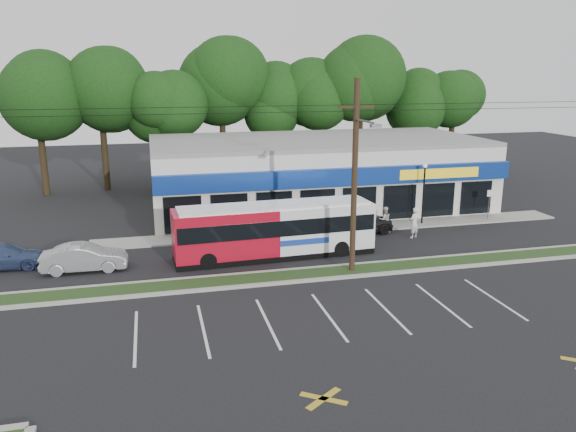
# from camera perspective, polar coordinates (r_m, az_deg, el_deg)

# --- Properties ---
(ground) EXTENTS (120.00, 120.00, 0.00)m
(ground) POSITION_cam_1_polar(r_m,az_deg,el_deg) (28.27, 1.43, -6.87)
(ground) COLOR black
(ground) RESTS_ON ground
(grass_strip) EXTENTS (40.00, 1.60, 0.12)m
(grass_strip) POSITION_cam_1_polar(r_m,az_deg,el_deg) (29.15, 0.91, -6.06)
(grass_strip) COLOR #213816
(grass_strip) RESTS_ON ground
(curb_south) EXTENTS (40.00, 0.25, 0.14)m
(curb_south) POSITION_cam_1_polar(r_m,az_deg,el_deg) (28.38, 1.35, -6.63)
(curb_south) COLOR #9E9E93
(curb_south) RESTS_ON ground
(curb_north) EXTENTS (40.00, 0.25, 0.14)m
(curb_north) POSITION_cam_1_polar(r_m,az_deg,el_deg) (29.92, 0.50, -5.49)
(curb_north) COLOR #9E9E93
(curb_north) RESTS_ON ground
(sidewalk) EXTENTS (32.00, 2.20, 0.10)m
(sidewalk) POSITION_cam_1_polar(r_m,az_deg,el_deg) (37.82, 5.16, -1.27)
(sidewalk) COLOR #9E9E93
(sidewalk) RESTS_ON ground
(strip_mall) EXTENTS (25.00, 12.55, 5.30)m
(strip_mall) POSITION_cam_1_polar(r_m,az_deg,el_deg) (43.81, 2.92, 4.44)
(strip_mall) COLOR silver
(strip_mall) RESTS_ON ground
(utility_pole) EXTENTS (50.00, 2.77, 10.00)m
(utility_pole) POSITION_cam_1_polar(r_m,az_deg,el_deg) (28.50, 6.52, 4.54)
(utility_pole) COLOR black
(utility_pole) RESTS_ON ground
(lamp_post) EXTENTS (0.30, 0.30, 4.25)m
(lamp_post) POSITION_cam_1_polar(r_m,az_deg,el_deg) (39.37, 13.64, 2.92)
(lamp_post) COLOR black
(lamp_post) RESTS_ON ground
(sign_post) EXTENTS (0.45, 0.10, 2.23)m
(sign_post) POSITION_cam_1_polar(r_m,az_deg,el_deg) (41.92, 19.78, 1.60)
(sign_post) COLOR #59595E
(sign_post) RESTS_ON ground
(tree_line) EXTENTS (46.76, 6.76, 11.83)m
(tree_line) POSITION_cam_1_polar(r_m,az_deg,el_deg) (52.57, -1.84, 12.45)
(tree_line) COLOR black
(tree_line) RESTS_ON ground
(metrobus) EXTENTS (11.52, 2.93, 3.07)m
(metrobus) POSITION_cam_1_polar(r_m,az_deg,el_deg) (31.81, -1.35, -1.32)
(metrobus) COLOR #AE0D21
(metrobus) RESTS_ON ground
(car_dark) EXTENTS (5.22, 2.86, 1.68)m
(car_dark) POSITION_cam_1_polar(r_m,az_deg,el_deg) (36.63, 6.93, -0.56)
(car_dark) COLOR black
(car_dark) RESTS_ON ground
(car_silver) EXTENTS (4.41, 1.60, 1.44)m
(car_silver) POSITION_cam_1_polar(r_m,az_deg,el_deg) (31.68, -19.99, -4.00)
(car_silver) COLOR #94959B
(car_silver) RESTS_ON ground
(car_blue) EXTENTS (4.65, 2.07, 1.33)m
(car_blue) POSITION_cam_1_polar(r_m,az_deg,el_deg) (33.88, -27.00, -3.66)
(car_blue) COLOR navy
(car_blue) RESTS_ON ground
(pedestrian_a) EXTENTS (0.85, 0.76, 1.96)m
(pedestrian_a) POSITION_cam_1_polar(r_m,az_deg,el_deg) (36.43, 12.69, -0.67)
(pedestrian_a) COLOR silver
(pedestrian_a) RESTS_ON ground
(pedestrian_b) EXTENTS (0.85, 0.67, 1.75)m
(pedestrian_b) POSITION_cam_1_polar(r_m,az_deg,el_deg) (37.21, 9.78, -0.38)
(pedestrian_b) COLOR beige
(pedestrian_b) RESTS_ON ground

